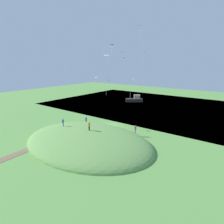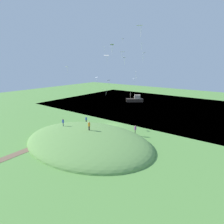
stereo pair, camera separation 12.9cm
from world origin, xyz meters
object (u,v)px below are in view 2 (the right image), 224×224
object	(u,v)px
person_on_hilltop	(135,128)
kite_12	(67,67)
kite_2	(104,47)
kite_8	(112,45)
kite_4	(142,44)
kite_10	(96,78)
kite_6	(105,90)
person_walking_path	(63,122)
kite_15	(140,26)
kite_11	(111,47)
kite_1	(123,39)
kite_0	(144,53)
boat_on_lake	(135,99)
kite_5	(133,79)
kite_3	(109,81)
kite_7	(122,52)
kite_9	(107,56)
person_with_child	(86,119)
kite_13	(136,72)
person_watching_kites	(89,125)
kite_14	(124,58)

from	to	relation	value
person_on_hilltop	kite_12	size ratio (longest dim) A/B	1.11
kite_2	kite_8	world-z (taller)	kite_8
kite_4	kite_8	bearing A→B (deg)	-115.01
person_on_hilltop	kite_10	xyz separation A→B (m)	(-8.36, -18.36, 9.37)
kite_4	kite_6	world-z (taller)	kite_4
person_walking_path	kite_2	world-z (taller)	kite_2
person_on_hilltop	kite_15	bearing A→B (deg)	8.22
kite_11	kite_1	bearing A→B (deg)	-162.67
kite_1	kite_0	bearing A→B (deg)	48.87
kite_2	person_walking_path	bearing A→B (deg)	-24.67
boat_on_lake	kite_5	distance (m)	24.76
kite_15	kite_2	bearing A→B (deg)	-102.99
kite_3	kite_7	size ratio (longest dim) A/B	1.60
kite_4	kite_2	bearing A→B (deg)	-50.55
kite_2	kite_11	world-z (taller)	kite_11
kite_5	kite_6	bearing A→B (deg)	-12.44
kite_3	kite_11	world-z (taller)	kite_11
kite_1	kite_5	size ratio (longest dim) A/B	0.85
kite_2	kite_9	xyz separation A→B (m)	(0.45, 1.16, -1.93)
person_with_child	kite_5	xyz separation A→B (m)	(-12.00, 6.84, 9.93)
kite_13	kite_4	bearing A→B (deg)	42.92
kite_4	kite_13	distance (m)	8.24
kite_2	kite_7	size ratio (longest dim) A/B	0.85
boat_on_lake	kite_1	distance (m)	25.59
person_walking_path	kite_4	distance (m)	24.18
person_walking_path	kite_2	bearing A→B (deg)	90.53
kite_2	person_watching_kites	bearing A→B (deg)	18.68
kite_6	kite_1	bearing A→B (deg)	-159.86
kite_3	kite_4	distance (m)	24.09
kite_3	kite_9	size ratio (longest dim) A/B	1.32
kite_12	kite_1	bearing A→B (deg)	175.91
kite_13	kite_15	distance (m)	16.04
kite_11	kite_15	world-z (taller)	kite_15
person_watching_kites	kite_0	xyz separation A→B (m)	(-13.97, 4.06, 13.94)
kite_15	kite_10	bearing A→B (deg)	-118.06
kite_0	kite_4	world-z (taller)	kite_4
boat_on_lake	kite_3	world-z (taller)	kite_3
kite_5	kite_9	size ratio (longest dim) A/B	0.70
kite_11	person_on_hilltop	bearing A→B (deg)	56.10
boat_on_lake	kite_5	xyz separation A→B (m)	(19.88, 10.86, 9.99)
kite_9	kite_7	bearing A→B (deg)	168.23
kite_2	kite_15	world-z (taller)	kite_15
kite_7	kite_15	bearing A→B (deg)	51.42
person_on_hilltop	kite_13	size ratio (longest dim) A/B	0.78
kite_3	kite_10	size ratio (longest dim) A/B	1.18
person_on_hilltop	kite_2	world-z (taller)	kite_2
person_on_hilltop	kite_5	bearing A→B (deg)	-172.45
person_watching_kites	kite_14	bearing A→B (deg)	-72.06
kite_14	kite_2	bearing A→B (deg)	3.28
person_on_hilltop	kite_9	xyz separation A→B (m)	(0.36, -7.47, 15.09)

